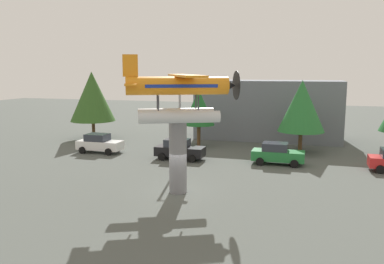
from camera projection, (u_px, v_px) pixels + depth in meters
The scene contains 11 objects.
ground_plane at pixel (178, 192), 24.87m from camera, with size 140.00×140.00×0.00m, color #4C514C.
display_pedestal at pixel (178, 157), 24.52m from camera, with size 1.10×1.10×4.52m, color slate.
floatplane_monument at pixel (180, 94), 23.94m from camera, with size 7.15×9.88×4.00m.
car_near_white at pixel (99, 143), 36.79m from camera, with size 4.20×2.02×1.76m.
car_mid_black at pixel (179, 149), 33.97m from camera, with size 4.20×2.02×1.76m.
car_far_green at pixel (277, 154), 32.20m from camera, with size 4.20×2.02×1.76m.
streetlight_primary at pixel (182, 113), 31.77m from camera, with size 1.84×0.28×7.15m.
storefront_building at pixel (268, 110), 44.24m from camera, with size 15.72×6.38×6.51m, color slate.
tree_west at pixel (92, 96), 43.52m from camera, with size 4.90×4.90×7.50m.
tree_east at pixel (199, 107), 39.37m from camera, with size 3.20×3.20×5.75m.
tree_center_back at pixel (302, 106), 36.19m from camera, with size 4.26×4.26×6.75m.
Camera 1 is at (7.85, -22.69, 7.56)m, focal length 36.93 mm.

